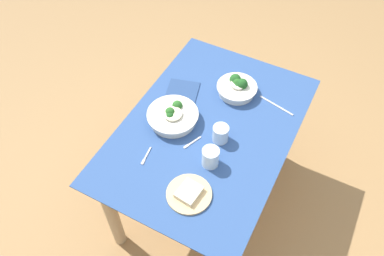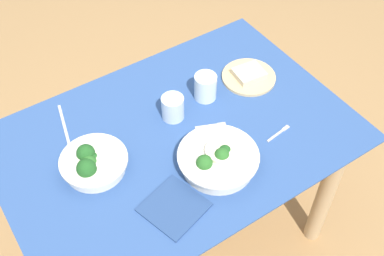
{
  "view_description": "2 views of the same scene",
  "coord_description": "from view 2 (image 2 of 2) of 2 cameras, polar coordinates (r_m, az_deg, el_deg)",
  "views": [
    {
      "loc": [
        1.15,
        0.51,
        2.26
      ],
      "look_at": [
        0.07,
        -0.06,
        0.75
      ],
      "focal_mm": 36.37,
      "sensor_mm": 36.0,
      "label": 1
    },
    {
      "loc": [
        -0.56,
        -0.94,
        1.99
      ],
      "look_at": [
        0.04,
        -0.03,
        0.75
      ],
      "focal_mm": 45.45,
      "sensor_mm": 36.0,
      "label": 2
    }
  ],
  "objects": [
    {
      "name": "broccoli_bowl_near",
      "position": [
        1.58,
        3.05,
        -3.73
      ],
      "size": [
        0.27,
        0.27,
        0.09
      ],
      "color": "silver",
      "rests_on": "dining_table"
    },
    {
      "name": "dining_table",
      "position": [
        1.78,
        -1.73,
        -3.5
      ],
      "size": [
        1.21,
        0.83,
        0.71
      ],
      "color": "#2D4C84",
      "rests_on": "ground_plane"
    },
    {
      "name": "ground_plane",
      "position": [
        2.27,
        -1.39,
        -12.58
      ],
      "size": [
        6.0,
        6.0,
        0.0
      ],
      "primitive_type": "plane",
      "color": "#9E7547"
    },
    {
      "name": "water_glass_side",
      "position": [
        1.71,
        -2.27,
        2.41
      ],
      "size": [
        0.08,
        0.08,
        0.09
      ],
      "primitive_type": "cylinder",
      "color": "silver",
      "rests_on": "dining_table"
    },
    {
      "name": "bread_side_plate",
      "position": [
        1.89,
        6.69,
        6.1
      ],
      "size": [
        0.21,
        0.21,
        0.04
      ],
      "color": "#D6B27A",
      "rests_on": "dining_table"
    },
    {
      "name": "napkin_folded_upper",
      "position": [
        1.51,
        -2.13,
        -9.24
      ],
      "size": [
        0.21,
        0.21,
        0.01
      ],
      "primitive_type": "cube",
      "rotation": [
        0.0,
        0.0,
        0.28
      ],
      "color": "navy",
      "rests_on": "dining_table"
    },
    {
      "name": "fork_by_near_bowl",
      "position": [
        1.72,
        10.2,
        -0.57
      ],
      "size": [
        0.11,
        0.02,
        0.0
      ],
      "rotation": [
        0.0,
        0.0,
        0.13
      ],
      "color": "#B7B7BC",
      "rests_on": "dining_table"
    },
    {
      "name": "water_glass_center",
      "position": [
        1.78,
        1.59,
        4.85
      ],
      "size": [
        0.08,
        0.08,
        0.1
      ],
      "primitive_type": "cylinder",
      "color": "silver",
      "rests_on": "dining_table"
    },
    {
      "name": "fork_by_far_bowl",
      "position": [
        1.71,
        2.34,
        0.29
      ],
      "size": [
        0.11,
        0.05,
        0.0
      ],
      "rotation": [
        0.0,
        0.0,
        5.88
      ],
      "color": "#B7B7BC",
      "rests_on": "dining_table"
    },
    {
      "name": "table_knife_left",
      "position": [
        1.77,
        -14.76,
        0.28
      ],
      "size": [
        0.06,
        0.21,
        0.0
      ],
      "primitive_type": "cube",
      "rotation": [
        0.0,
        0.0,
        4.48
      ],
      "color": "#B7B7BC",
      "rests_on": "dining_table"
    },
    {
      "name": "broccoli_bowl_far",
      "position": [
        1.6,
        -11.61,
        -4.07
      ],
      "size": [
        0.22,
        0.22,
        0.1
      ],
      "color": "silver",
      "rests_on": "dining_table"
    }
  ]
}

